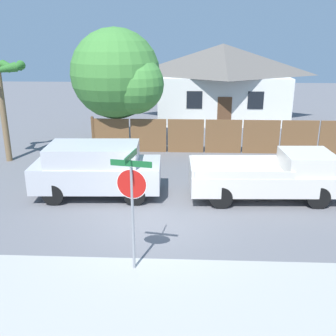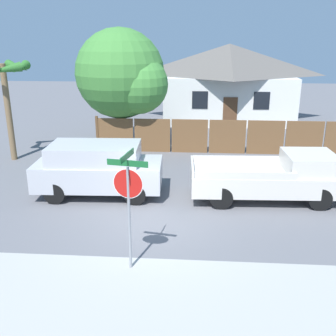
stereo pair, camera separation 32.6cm
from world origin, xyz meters
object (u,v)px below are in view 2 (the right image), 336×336
Objects in this scene: palm_tree at (4,76)px; oak_tree at (124,76)px; house at (228,81)px; stop_sign at (128,192)px; orange_pickup at (274,177)px; red_suv at (98,168)px.

oak_tree is at bearing 27.59° from palm_tree.
stop_sign is (-3.75, -19.17, -0.58)m from house.
house is at bearing 90.36° from orange_pickup.
oak_tree reaches higher than house.
house is 14.49m from orange_pickup.
red_suv is at bearing -88.87° from oak_tree.
house is at bearing 65.87° from red_suv.
house is 3.01× the size of stop_sign.
orange_pickup is (6.55, -6.69, -2.88)m from oak_tree.
orange_pickup is (6.42, 0.01, -0.19)m from red_suv.
orange_pickup is at bearing -45.58° from oak_tree.
oak_tree is 1.98× the size of stop_sign.
oak_tree is 1.30× the size of red_suv.
house is at bearing 52.59° from oak_tree.
red_suv is at bearing -111.75° from house.
oak_tree reaches higher than stop_sign.
oak_tree reaches higher than palm_tree.
red_suv is at bearing 122.19° from stop_sign.
stop_sign is at bearing -101.07° from house.
house reaches higher than orange_pickup.
house reaches higher than stop_sign.
orange_pickup is (0.69, -14.36, -1.83)m from house.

